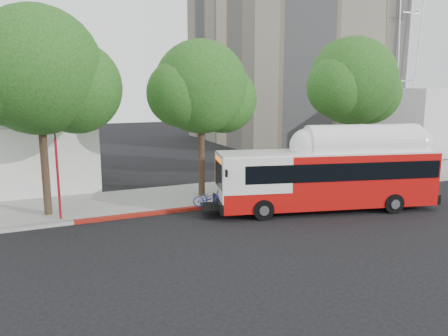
# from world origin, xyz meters

# --- Properties ---
(ground) EXTENTS (120.00, 120.00, 0.00)m
(ground) POSITION_xyz_m (0.00, 0.00, 0.00)
(ground) COLOR black
(ground) RESTS_ON ground
(sidewalk) EXTENTS (60.00, 5.00, 0.15)m
(sidewalk) POSITION_xyz_m (0.00, 6.50, 0.07)
(sidewalk) COLOR gray
(sidewalk) RESTS_ON ground
(curb_strip) EXTENTS (60.00, 0.30, 0.15)m
(curb_strip) POSITION_xyz_m (0.00, 3.90, 0.07)
(curb_strip) COLOR gray
(curb_strip) RESTS_ON ground
(red_curb_segment) EXTENTS (10.00, 0.32, 0.16)m
(red_curb_segment) POSITION_xyz_m (-3.00, 3.90, 0.08)
(red_curb_segment) COLOR maroon
(red_curb_segment) RESTS_ON ground
(street_tree_left) EXTENTS (6.67, 5.80, 9.74)m
(street_tree_left) POSITION_xyz_m (-8.53, 5.56, 6.60)
(street_tree_left) COLOR #2D2116
(street_tree_left) RESTS_ON ground
(street_tree_mid) EXTENTS (5.75, 5.00, 8.62)m
(street_tree_mid) POSITION_xyz_m (-0.59, 6.06, 5.91)
(street_tree_mid) COLOR #2D2116
(street_tree_mid) RESTS_ON ground
(street_tree_right) EXTENTS (6.21, 5.40, 9.18)m
(street_tree_right) POSITION_xyz_m (9.44, 5.86, 6.26)
(street_tree_right) COLOR #2D2116
(street_tree_right) RESTS_ON ground
(horizon_block) EXTENTS (20.00, 12.00, 6.00)m
(horizon_block) POSITION_xyz_m (30.00, 16.00, 3.00)
(horizon_block) COLOR silver
(horizon_block) RESTS_ON ground
(transit_bus) EXTENTS (11.81, 4.86, 3.45)m
(transit_bus) POSITION_xyz_m (3.90, 1.16, 1.61)
(transit_bus) COLOR #BB0F0C
(transit_bus) RESTS_ON ground
(signal_pole) EXTENTS (0.12, 0.39, 4.07)m
(signal_pole) POSITION_xyz_m (-8.51, 4.46, 2.09)
(signal_pole) COLOR #A9121C
(signal_pole) RESTS_ON ground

